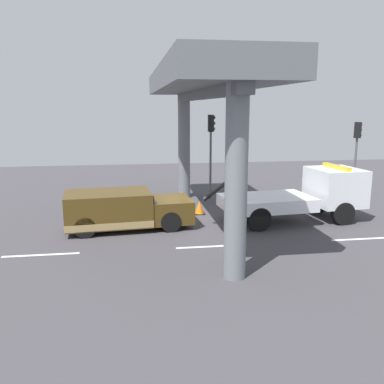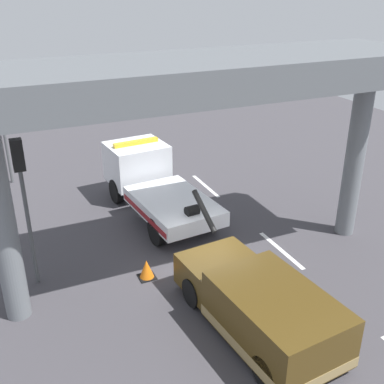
{
  "view_description": "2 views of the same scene",
  "coord_description": "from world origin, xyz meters",
  "px_view_note": "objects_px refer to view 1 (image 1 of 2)",
  "views": [
    {
      "loc": [
        -2.86,
        -17.12,
        5.02
      ],
      "look_at": [
        -0.36,
        -0.51,
        1.57
      ],
      "focal_mm": 38.92,
      "sensor_mm": 36.0,
      "label": 1
    },
    {
      "loc": [
        -11.45,
        5.64,
        8.56
      ],
      "look_at": [
        1.42,
        -0.14,
        2.11
      ],
      "focal_mm": 44.11,
      "sensor_mm": 36.0,
      "label": 2
    }
  ],
  "objects_px": {
    "towed_van_green": "(122,210)",
    "traffic_light_far": "(357,142)",
    "traffic_cone_orange": "(199,208)",
    "tow_truck_white": "(307,194)",
    "traffic_light_near": "(211,138)"
  },
  "relations": [
    {
      "from": "towed_van_green",
      "to": "traffic_light_far",
      "type": "distance_m",
      "value": 14.35
    },
    {
      "from": "towed_van_green",
      "to": "traffic_cone_orange",
      "type": "xyz_separation_m",
      "value": [
        3.58,
        1.89,
        -0.49
      ]
    },
    {
      "from": "tow_truck_white",
      "to": "towed_van_green",
      "type": "height_order",
      "value": "tow_truck_white"
    },
    {
      "from": "traffic_light_near",
      "to": "traffic_light_far",
      "type": "relative_size",
      "value": 1.1
    },
    {
      "from": "traffic_cone_orange",
      "to": "traffic_light_far",
      "type": "bearing_deg",
      "value": 18.02
    },
    {
      "from": "traffic_light_near",
      "to": "traffic_light_far",
      "type": "height_order",
      "value": "traffic_light_near"
    },
    {
      "from": "traffic_light_far",
      "to": "towed_van_green",
      "type": "bearing_deg",
      "value": -159.19
    },
    {
      "from": "traffic_light_near",
      "to": "traffic_cone_orange",
      "type": "relative_size",
      "value": 7.44
    },
    {
      "from": "towed_van_green",
      "to": "traffic_light_near",
      "type": "bearing_deg",
      "value": 46.71
    },
    {
      "from": "tow_truck_white",
      "to": "towed_van_green",
      "type": "distance_m",
      "value": 8.15
    },
    {
      "from": "tow_truck_white",
      "to": "traffic_light_near",
      "type": "height_order",
      "value": "traffic_light_near"
    },
    {
      "from": "traffic_light_near",
      "to": "traffic_light_far",
      "type": "xyz_separation_m",
      "value": [
        8.5,
        0.0,
        -0.3
      ]
    },
    {
      "from": "tow_truck_white",
      "to": "traffic_cone_orange",
      "type": "xyz_separation_m",
      "value": [
        -4.56,
        1.81,
        -0.91
      ]
    },
    {
      "from": "towed_van_green",
      "to": "traffic_cone_orange",
      "type": "bearing_deg",
      "value": 27.83
    },
    {
      "from": "tow_truck_white",
      "to": "traffic_light_near",
      "type": "xyz_separation_m",
      "value": [
        -3.4,
        4.96,
        2.14
      ]
    }
  ]
}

